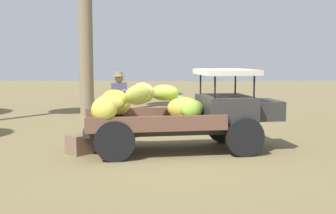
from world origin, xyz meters
TOP-DOWN VIEW (x-y plane):
  - ground_plane at (0.00, 0.00)m, footprint 60.00×60.00m
  - truck at (0.02, 0.17)m, footprint 4.63×2.51m
  - farmer at (-1.62, 1.52)m, footprint 0.52×0.49m
  - wooden_crate at (-2.28, -0.18)m, footprint 0.67×0.67m

SIDE VIEW (x-z plane):
  - ground_plane at x=0.00m, z-range 0.00..0.00m
  - wooden_crate at x=-2.28m, z-range 0.00..0.43m
  - truck at x=0.02m, z-range 0.00..1.86m
  - farmer at x=-1.62m, z-range 0.13..1.90m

